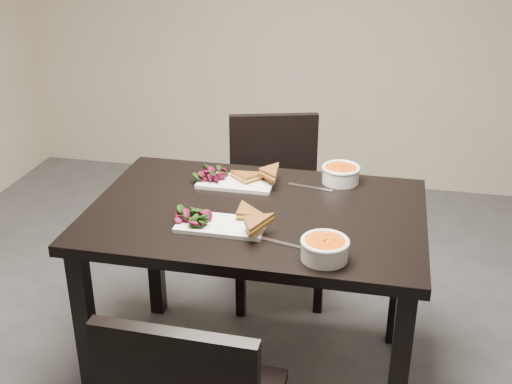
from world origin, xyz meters
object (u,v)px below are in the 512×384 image
(plate_far, at_px, (236,183))
(soup_bowl_far, at_px, (341,173))
(table, at_px, (256,234))
(chair_far, at_px, (275,196))
(plate_near, at_px, (221,225))
(soup_bowl_near, at_px, (325,248))

(plate_far, height_order, soup_bowl_far, soup_bowl_far)
(table, distance_m, plate_far, 0.26)
(plate_far, xyz_separation_m, soup_bowl_far, (0.40, 0.11, 0.03))
(table, distance_m, chair_far, 0.71)
(plate_far, bearing_deg, table, -58.30)
(table, height_order, plate_near, plate_near)
(soup_bowl_far, bearing_deg, chair_far, 131.03)
(table, distance_m, soup_bowl_near, 0.43)
(chair_far, height_order, plate_far, chair_far)
(soup_bowl_near, xyz_separation_m, plate_far, (-0.40, 0.49, -0.03))
(chair_far, height_order, soup_bowl_near, chair_far)
(plate_near, bearing_deg, plate_far, 95.65)
(plate_near, bearing_deg, chair_far, 87.70)
(plate_far, bearing_deg, chair_far, 81.94)
(plate_near, distance_m, soup_bowl_far, 0.59)
(table, bearing_deg, plate_near, -119.38)
(plate_near, height_order, plate_far, same)
(plate_far, bearing_deg, soup_bowl_near, -50.58)
(plate_far, relative_size, soup_bowl_far, 1.93)
(table, relative_size, soup_bowl_far, 7.94)
(soup_bowl_far, bearing_deg, plate_near, -127.81)
(soup_bowl_far, bearing_deg, plate_far, -164.36)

